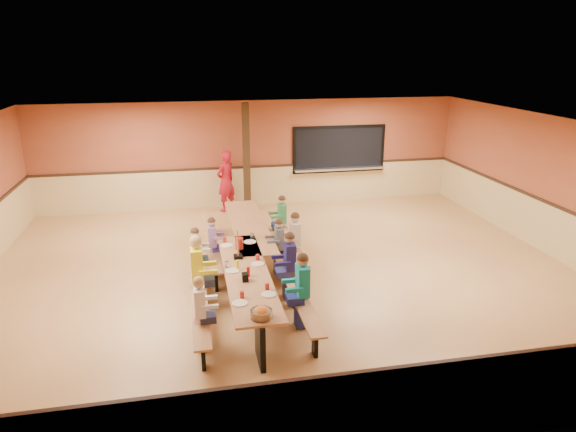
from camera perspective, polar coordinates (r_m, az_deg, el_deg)
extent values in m
plane|color=#A4703E|center=(10.49, -0.44, -6.54)|extent=(12.00, 12.00, 0.00)
cube|color=brown|center=(14.75, -4.14, 6.89)|extent=(12.00, 0.04, 3.00)
cube|color=brown|center=(5.53, 9.60, -13.74)|extent=(12.00, 0.04, 3.00)
cube|color=brown|center=(12.51, 27.68, 2.74)|extent=(0.04, 10.00, 3.00)
cube|color=white|center=(9.62, -0.49, 9.89)|extent=(12.00, 10.00, 0.04)
cube|color=black|center=(15.25, 5.69, 7.42)|extent=(2.60, 0.06, 1.20)
cube|color=silver|center=(15.28, 5.72, 5.25)|extent=(2.70, 0.28, 0.06)
cube|color=black|center=(14.14, -4.64, 6.39)|extent=(0.18, 0.18, 3.00)
cube|color=#A36940|center=(8.86, -4.62, -6.37)|extent=(0.75, 3.60, 0.04)
cube|color=black|center=(7.68, -3.12, -13.65)|extent=(0.08, 0.60, 0.70)
cube|color=black|center=(10.42, -5.59, -4.71)|extent=(0.08, 0.60, 0.70)
cube|color=#A36940|center=(8.94, -9.88, -8.40)|extent=(0.26, 3.60, 0.04)
cube|color=black|center=(9.04, -9.80, -9.68)|extent=(0.06, 0.18, 0.41)
cube|color=#A36940|center=(9.10, 0.64, -7.61)|extent=(0.26, 3.60, 0.04)
cube|color=black|center=(9.20, 0.63, -8.87)|extent=(0.06, 0.18, 0.41)
cube|color=#A36940|center=(11.17, -4.39, -1.02)|extent=(0.75, 3.60, 0.04)
cube|color=black|center=(9.88, -3.22, -5.97)|extent=(0.08, 0.60, 0.70)
cube|color=black|center=(12.75, -5.21, -0.33)|extent=(0.08, 0.60, 0.70)
cube|color=#A36940|center=(11.21, -8.54, -2.67)|extent=(0.26, 3.60, 0.04)
cube|color=black|center=(11.30, -8.49, -3.74)|extent=(0.06, 0.18, 0.41)
cube|color=#A36940|center=(11.39, -0.23, -2.12)|extent=(0.26, 3.60, 0.04)
cube|color=black|center=(11.47, -0.23, -3.18)|extent=(0.06, 0.18, 0.41)
imported|color=#B31423|center=(14.38, -6.92, 3.87)|extent=(0.74, 0.71, 1.71)
cylinder|color=#AD2117|center=(9.81, -5.44, -3.05)|extent=(0.16, 0.16, 0.22)
cube|color=black|center=(8.52, -4.80, -6.79)|extent=(0.10, 0.14, 0.13)
cylinder|color=yellow|center=(8.94, -5.62, -5.43)|extent=(0.06, 0.06, 0.17)
cylinder|color=#B2140F|center=(8.67, -4.44, -6.18)|extent=(0.06, 0.06, 0.17)
cube|color=black|center=(9.42, -5.57, -4.51)|extent=(0.16, 0.16, 0.06)
cube|color=#A36940|center=(9.31, -5.62, -2.92)|extent=(0.02, 0.09, 0.50)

